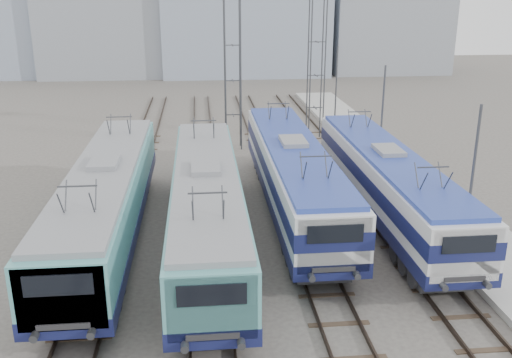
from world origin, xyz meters
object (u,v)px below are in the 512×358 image
(catenary_tower_east, at_px, (317,53))
(mast_rear, at_px, (336,90))
(mast_front, at_px, (471,188))
(locomotive_center_right, at_px, (293,171))
(catenary_tower_west, at_px, (232,57))
(locomotive_far_right, at_px, (388,180))
(locomotive_center_left, at_px, (207,203))
(locomotive_far_left, at_px, (106,198))
(mast_mid, at_px, (382,123))

(catenary_tower_east, bearing_deg, mast_rear, 43.60)
(mast_front, xyz_separation_m, mast_rear, (0.00, 24.00, 0.00))
(locomotive_center_right, distance_m, catenary_tower_west, 14.45)
(catenary_tower_east, bearing_deg, locomotive_center_right, -105.21)
(catenary_tower_east, bearing_deg, locomotive_far_right, -89.16)
(locomotive_center_left, xyz_separation_m, mast_rear, (10.85, 21.56, 1.18))
(locomotive_center_right, relative_size, catenary_tower_west, 1.57)
(locomotive_far_left, relative_size, locomotive_center_right, 1.00)
(locomotive_center_left, relative_size, locomotive_far_right, 1.04)
(locomotive_far_right, bearing_deg, locomotive_center_right, 161.73)
(catenary_tower_east, height_order, mast_rear, catenary_tower_east)
(locomotive_far_left, xyz_separation_m, catenary_tower_west, (6.75, 16.50, 4.30))
(locomotive_far_left, distance_m, locomotive_far_right, 13.57)
(locomotive_center_left, relative_size, catenary_tower_east, 1.55)
(catenary_tower_west, height_order, mast_mid, catenary_tower_west)
(locomotive_far_left, relative_size, mast_rear, 2.69)
(locomotive_far_left, height_order, locomotive_center_right, locomotive_center_right)
(catenary_tower_west, bearing_deg, locomotive_far_right, -65.93)
(mast_rear, bearing_deg, locomotive_center_left, -116.72)
(catenary_tower_west, xyz_separation_m, catenary_tower_east, (6.50, 2.00, 0.00))
(locomotive_far_left, xyz_separation_m, mast_front, (15.35, -3.50, 1.16))
(locomotive_far_right, xyz_separation_m, mast_front, (1.85, -4.89, 1.21))
(locomotive_center_left, xyz_separation_m, catenary_tower_west, (2.25, 17.56, 4.33))
(locomotive_center_right, xyz_separation_m, locomotive_far_right, (4.50, -1.49, -0.11))
(locomotive_center_left, height_order, mast_rear, mast_rear)
(locomotive_center_right, height_order, mast_front, mast_front)
(locomotive_far_left, distance_m, locomotive_center_left, 4.62)
(catenary_tower_west, distance_m, mast_rear, 9.99)
(locomotive_center_right, distance_m, mast_mid, 8.56)
(locomotive_far_right, relative_size, catenary_tower_west, 1.50)
(locomotive_far_right, distance_m, catenary_tower_west, 17.11)
(locomotive_center_left, relative_size, locomotive_center_right, 0.99)
(catenary_tower_west, bearing_deg, mast_front, -66.73)
(catenary_tower_west, relative_size, mast_mid, 1.71)
(catenary_tower_west, relative_size, mast_rear, 1.71)
(mast_front, bearing_deg, catenary_tower_west, 113.27)
(locomotive_center_right, xyz_separation_m, mast_rear, (6.35, 17.63, 1.10))
(locomotive_far_right, distance_m, mast_front, 5.36)
(catenary_tower_west, bearing_deg, locomotive_center_left, -97.30)
(mast_rear, bearing_deg, mast_front, -90.00)
(locomotive_far_left, distance_m, catenary_tower_east, 23.16)
(locomotive_far_left, bearing_deg, catenary_tower_west, 67.75)
(locomotive_center_left, xyz_separation_m, catenary_tower_east, (8.75, 19.56, 4.33))
(locomotive_far_right, xyz_separation_m, mast_rear, (1.85, 19.11, 1.21))
(locomotive_far_left, height_order, locomotive_far_right, locomotive_far_left)
(locomotive_center_left, distance_m, catenary_tower_east, 21.86)
(mast_front, bearing_deg, locomotive_center_right, 134.90)
(locomotive_center_left, bearing_deg, mast_rear, 63.28)
(locomotive_center_left, distance_m, mast_front, 11.18)
(mast_front, distance_m, mast_rear, 24.00)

